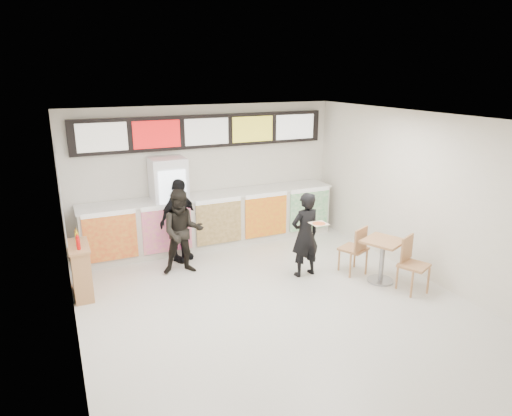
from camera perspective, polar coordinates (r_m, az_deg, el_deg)
floor at (r=7.57m, az=2.65°, el=-12.26°), size 7.00×7.00×0.00m
ceiling at (r=6.66m, az=3.00°, el=10.97°), size 7.00×7.00×0.00m
wall_back at (r=10.10m, az=-6.26°, el=4.21°), size 6.00×0.00×6.00m
wall_left at (r=6.27m, az=-22.50°, el=-4.79°), size 0.00×7.00×7.00m
wall_right at (r=8.70m, az=20.70°, el=1.21°), size 0.00×7.00×7.00m
service_counter at (r=9.97m, az=-5.36°, el=-1.45°), size 5.56×0.77×1.14m
menu_board at (r=9.86m, az=-6.28°, el=9.51°), size 5.50×0.14×0.70m
drinks_fridge at (r=9.61m, az=-10.73°, el=0.31°), size 0.70×0.67×2.00m
mirror_panel at (r=8.55m, az=-23.36°, el=2.39°), size 0.01×2.00×1.50m
customer_main at (r=8.40m, az=6.16°, el=-3.34°), size 0.61×0.43×1.60m
customer_left at (r=8.57m, az=-9.17°, el=-2.98°), size 0.88×0.74×1.62m
customer_mid at (r=9.15m, az=-9.60°, el=-1.54°), size 1.05×0.87×1.68m
pizza_slice at (r=7.92m, az=7.88°, el=-1.90°), size 0.36×0.36×0.02m
cafe_table at (r=8.49m, az=15.54°, el=-5.43°), size 1.07×1.66×0.95m
condiment_ledge at (r=8.27m, az=-21.02°, el=-7.23°), size 0.33×0.81×1.08m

